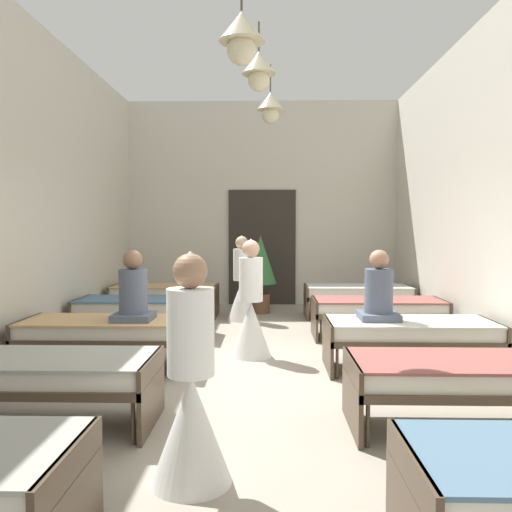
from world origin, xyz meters
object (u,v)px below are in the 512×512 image
object	(u,v)px
bed_left_row_1	(39,373)
patient_seated_secondary	(379,294)
bed_right_row_4	(358,293)
nurse_near_aisle	(251,315)
bed_right_row_3	(378,308)
nurse_mid_aisle	(191,401)
bed_right_row_2	(410,332)
bed_left_row_3	(142,307)
bed_right_row_1	(468,376)
patient_seated_primary	(133,295)
bed_left_row_4	(165,292)
nurse_far_aisle	(242,290)
bed_left_row_2	(105,331)
potted_plant	(260,265)

from	to	relation	value
bed_left_row_1	patient_seated_secondary	bearing A→B (deg)	29.31
bed_right_row_4	nurse_near_aisle	bearing A→B (deg)	-122.72
bed_right_row_4	bed_left_row_1	bearing A→B (deg)	-124.06
bed_right_row_3	bed_right_row_4	world-z (taller)	same
nurse_mid_aisle	bed_left_row_1	bearing A→B (deg)	-102.52
bed_right_row_2	bed_left_row_3	distance (m)	3.89
bed_right_row_1	bed_right_row_2	bearing A→B (deg)	90.00
patient_seated_primary	nurse_mid_aisle	bearing A→B (deg)	-67.88
bed_right_row_3	nurse_near_aisle	xyz separation A→B (m)	(-1.83, -1.13, 0.09)
nurse_near_aisle	bed_left_row_1	bearing A→B (deg)	-96.92
bed_left_row_3	bed_left_row_4	size ratio (longest dim) A/B	1.00
patient_seated_secondary	bed_left_row_4	bearing A→B (deg)	132.72
nurse_far_aisle	bed_right_row_4	bearing A→B (deg)	90.41
bed_left_row_2	potted_plant	xyz separation A→B (m)	(1.73, 3.88, 0.48)
nurse_far_aisle	bed_left_row_4	bearing A→B (deg)	-112.80
nurse_mid_aisle	patient_seated_secondary	xyz separation A→B (m)	(1.75, 2.68, 0.34)
bed_left_row_1	nurse_mid_aisle	distance (m)	1.67
bed_left_row_3	bed_right_row_3	bearing A→B (deg)	0.00
bed_right_row_3	nurse_mid_aisle	bearing A→B (deg)	-115.68
bed_right_row_1	nurse_mid_aisle	distance (m)	2.29
bed_right_row_2	bed_left_row_3	world-z (taller)	same
bed_right_row_3	potted_plant	world-z (taller)	potted_plant
bed_right_row_3	bed_right_row_4	xyz separation A→B (m)	(0.00, 1.72, 0.00)
bed_left_row_1	bed_left_row_2	size ratio (longest dim) A/B	1.00
bed_right_row_2	nurse_far_aisle	world-z (taller)	nurse_far_aisle
bed_left_row_2	bed_right_row_4	distance (m)	4.90
bed_right_row_1	nurse_mid_aisle	xyz separation A→B (m)	(-2.10, -0.92, 0.09)
bed_right_row_1	bed_left_row_3	distance (m)	4.90
bed_right_row_2	bed_right_row_4	distance (m)	3.44
nurse_near_aisle	potted_plant	size ratio (longest dim) A/B	1.01
bed_right_row_3	bed_right_row_4	size ratio (longest dim) A/B	1.00
bed_right_row_4	patient_seated_secondary	world-z (taller)	patient_seated_secondary
bed_right_row_3	bed_left_row_4	bearing A→B (deg)	153.75
bed_right_row_2	potted_plant	world-z (taller)	potted_plant
patient_seated_secondary	nurse_near_aisle	bearing A→B (deg)	159.50
bed_right_row_4	patient_seated_secondary	size ratio (longest dim) A/B	2.37
bed_left_row_1	patient_seated_secondary	distance (m)	3.63
potted_plant	bed_left_row_3	bearing A→B (deg)	-128.66
nurse_mid_aisle	patient_seated_primary	bearing A→B (deg)	-137.04
nurse_mid_aisle	patient_seated_secondary	distance (m)	3.22
bed_left_row_3	potted_plant	size ratio (longest dim) A/B	1.29
bed_right_row_1	nurse_mid_aisle	world-z (taller)	nurse_mid_aisle
bed_right_row_4	potted_plant	xyz separation A→B (m)	(-1.76, 0.44, 0.48)
bed_right_row_3	bed_right_row_1	bearing A→B (deg)	-90.00
potted_plant	bed_right_row_4	bearing A→B (deg)	-13.95
bed_left_row_2	patient_seated_secondary	size ratio (longest dim) A/B	2.37
bed_left_row_2	bed_left_row_3	world-z (taller)	same
bed_right_row_2	nurse_near_aisle	xyz separation A→B (m)	(-1.83, 0.60, 0.09)
bed_left_row_2	bed_right_row_2	distance (m)	3.49
bed_right_row_1	bed_right_row_3	xyz separation A→B (m)	(0.00, 3.44, 0.00)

